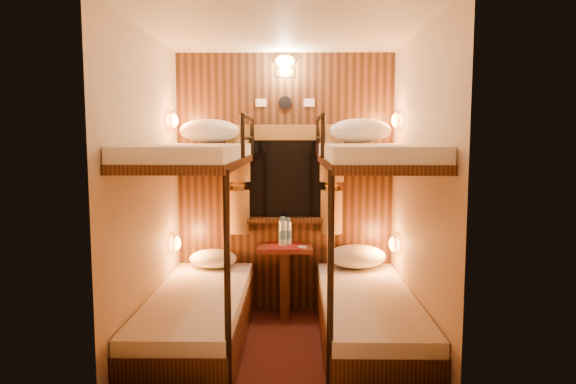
{
  "coord_description": "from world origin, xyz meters",
  "views": [
    {
      "loc": [
        0.09,
        -3.73,
        1.63
      ],
      "look_at": [
        0.04,
        0.15,
        1.22
      ],
      "focal_mm": 32.0,
      "sensor_mm": 36.0,
      "label": 1
    }
  ],
  "objects_px": {
    "bunk_right": "(368,280)",
    "bottle_left": "(288,233)",
    "bunk_left": "(198,279)",
    "table": "(285,271)",
    "bottle_right": "(283,233)"
  },
  "relations": [
    {
      "from": "bunk_left",
      "to": "bottle_right",
      "type": "xyz_separation_m",
      "value": [
        0.63,
        0.79,
        0.21
      ]
    },
    {
      "from": "table",
      "to": "bottle_right",
      "type": "bearing_deg",
      "value": 164.06
    },
    {
      "from": "bunk_left",
      "to": "bottle_left",
      "type": "bearing_deg",
      "value": 51.37
    },
    {
      "from": "bunk_left",
      "to": "bunk_right",
      "type": "distance_m",
      "value": 1.3
    },
    {
      "from": "bunk_left",
      "to": "bottle_left",
      "type": "distance_m",
      "value": 1.1
    },
    {
      "from": "bunk_left",
      "to": "bottle_left",
      "type": "relative_size",
      "value": 7.66
    },
    {
      "from": "bottle_left",
      "to": "bottle_right",
      "type": "xyz_separation_m",
      "value": [
        -0.05,
        -0.06,
        0.01
      ]
    },
    {
      "from": "bunk_left",
      "to": "bottle_right",
      "type": "bearing_deg",
      "value": 51.34
    },
    {
      "from": "bunk_right",
      "to": "bottle_left",
      "type": "height_order",
      "value": "bunk_right"
    },
    {
      "from": "bottle_right",
      "to": "bunk_right",
      "type": "bearing_deg",
      "value": -49.72
    },
    {
      "from": "bunk_left",
      "to": "bottle_right",
      "type": "height_order",
      "value": "bunk_left"
    },
    {
      "from": "bunk_right",
      "to": "table",
      "type": "bearing_deg",
      "value": 129.67
    },
    {
      "from": "bunk_right",
      "to": "bottle_left",
      "type": "distance_m",
      "value": 1.07
    },
    {
      "from": "table",
      "to": "bottle_right",
      "type": "distance_m",
      "value": 0.35
    },
    {
      "from": "bunk_left",
      "to": "bunk_right",
      "type": "xyz_separation_m",
      "value": [
        1.3,
        0.0,
        0.0
      ]
    }
  ]
}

